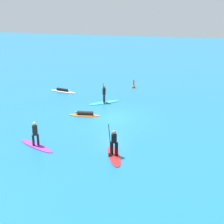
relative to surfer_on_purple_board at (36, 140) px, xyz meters
name	(u,v)px	position (x,y,z in m)	size (l,w,h in m)	color
ground_plane	(112,118)	(3.69, 6.70, -0.49)	(120.00, 120.00, 0.00)	#1E6B93
surfer_on_purple_board	(36,140)	(0.00, 0.00, 0.00)	(3.25, 2.06, 1.76)	purple
surfer_on_orange_board	(85,114)	(1.32, 6.64, -0.34)	(2.70, 0.92, 0.41)	orange
surfer_on_teal_board	(104,99)	(2.00, 10.50, -0.08)	(2.83, 2.55, 2.00)	#33C6CC
surfer_on_white_board	(63,91)	(-3.24, 13.21, -0.36)	(3.21, 1.27, 0.39)	white
surfer_on_red_board	(114,149)	(5.49, -0.20, -0.02)	(1.83, 3.19, 2.29)	red
marker_buoy	(134,86)	(3.75, 16.61, -0.30)	(0.39, 0.39, 1.01)	#E55119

